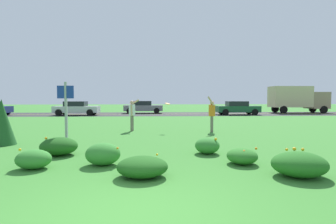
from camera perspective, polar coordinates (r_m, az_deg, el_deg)
The scene contains 19 objects.
ground_plane at distance 16.96m, azimuth -4.04°, elevation -3.05°, with size 120.00×120.00×0.00m, color #387A2D.
highway_strip at distance 29.88m, azimuth -3.54°, elevation -0.44°, with size 120.00×7.39×0.01m, color #2D2D30.
highway_center_stripe at distance 29.88m, azimuth -3.54°, elevation -0.43°, with size 120.00×0.16×0.00m, color yellow.
daylily_clump_front_center at distance 8.71m, azimuth 8.39°, elevation -7.12°, with size 0.78×0.82×0.53m.
daylily_clump_mid_right at distance 9.03m, azimuth -22.30°, elevation -6.79°, with size 1.14×1.01×0.57m.
daylily_clump_mid_center at distance 7.58m, azimuth 15.55°, elevation -9.06°, with size 0.83×0.87×0.45m.
daylily_clump_near_camera at distance 7.60m, azimuth -26.79°, elevation -9.00°, with size 0.87×0.72×0.53m.
daylily_clump_front_left at distance 6.85m, azimuth 26.25°, elevation -9.98°, with size 1.24×1.09×0.63m.
daylily_clump_mid_left at distance 6.16m, azimuth -5.49°, elevation -11.57°, with size 1.16×1.02×0.47m.
daylily_clump_front_right at distance 7.36m, azimuth -13.73°, elevation -8.73°, with size 0.92×0.80×0.59m.
sign_post_near_path at distance 9.86m, azimuth -20.98°, elevation 0.72°, with size 0.56×0.10×2.34m.
evergreen_shrub_side at distance 11.90m, azimuth -31.96°, elevation -1.83°, with size 0.97×0.97×1.75m, color #1E5123.
person_thrower_white_shirt at distance 14.52m, azimuth -7.69°, elevation -0.16°, with size 0.56×0.51×1.73m.
person_catcher_orange_shirt at distance 14.20m, azimuth 9.35°, elevation -0.26°, with size 0.45×0.51×1.88m.
frisbee_orange at distance 14.13m, azimuth -0.12°, elevation 1.79°, with size 0.26×0.25×0.11m.
car_silver_center_left at distance 29.33m, azimuth -18.96°, elevation 0.78°, with size 4.50×2.00×1.45m.
car_gray_center_right at distance 31.54m, azimuth -5.33°, elevation 1.07°, with size 4.50×2.00×1.45m.
car_dark_green_rightmost at distance 29.55m, azimuth 14.62°, elevation 0.86°, with size 4.50×2.00×1.45m.
box_truck_tan at distance 35.90m, azimuth 25.87°, elevation 2.72°, with size 6.70×2.46×3.20m.
Camera 1 is at (0.35, -3.90, 1.78)m, focal length 28.52 mm.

